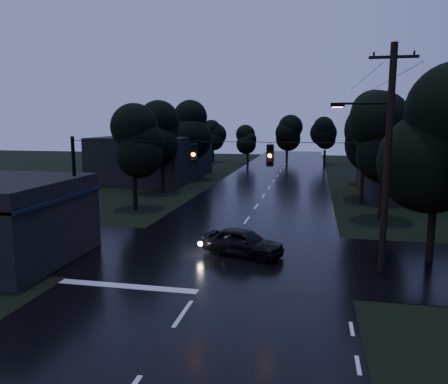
% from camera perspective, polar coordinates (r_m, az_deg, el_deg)
% --- Properties ---
extents(main_road, '(12.00, 120.00, 0.02)m').
position_cam_1_polar(main_road, '(39.77, 5.18, -0.54)').
color(main_road, black).
rests_on(main_road, ground).
extents(cross_street, '(60.00, 9.00, 0.02)m').
position_cam_1_polar(cross_street, '(22.44, -0.11, -8.25)').
color(cross_street, black).
rests_on(cross_street, ground).
extents(building_far_right, '(10.00, 14.00, 4.40)m').
position_cam_1_polar(building_far_right, '(44.25, 24.18, 2.56)').
color(building_far_right, black).
rests_on(building_far_right, ground).
extents(building_far_left, '(10.00, 16.00, 5.00)m').
position_cam_1_polar(building_far_left, '(52.45, -8.92, 4.52)').
color(building_far_left, black).
rests_on(building_far_left, ground).
extents(utility_pole_main, '(3.50, 0.30, 10.00)m').
position_cam_1_polar(utility_pole_main, '(20.24, 20.34, 4.45)').
color(utility_pole_main, black).
rests_on(utility_pole_main, ground).
extents(utility_pole_far, '(2.00, 0.30, 7.50)m').
position_cam_1_polar(utility_pole_far, '(37.27, 17.73, 4.41)').
color(utility_pole_far, black).
rests_on(utility_pole_far, ground).
extents(anchor_pole_left, '(0.18, 0.18, 6.00)m').
position_cam_1_polar(anchor_pole_left, '(23.51, -18.83, -0.42)').
color(anchor_pole_left, black).
rests_on(anchor_pole_left, ground).
extents(span_signals, '(15.00, 0.37, 1.12)m').
position_cam_1_polar(span_signals, '(20.35, 0.85, 5.01)').
color(span_signals, black).
rests_on(span_signals, ground).
extents(tree_corner_near, '(4.48, 4.48, 9.44)m').
position_cam_1_polar(tree_corner_near, '(22.67, 26.22, 6.40)').
color(tree_corner_near, black).
rests_on(tree_corner_near, ground).
extents(tree_left_a, '(3.92, 3.92, 8.26)m').
position_cam_1_polar(tree_left_a, '(33.74, -11.77, 6.51)').
color(tree_left_a, black).
rests_on(tree_left_a, ground).
extents(tree_left_b, '(4.20, 4.20, 8.85)m').
position_cam_1_polar(tree_left_b, '(41.39, -8.15, 7.61)').
color(tree_left_b, black).
rests_on(tree_left_b, ground).
extents(tree_left_c, '(4.48, 4.48, 9.44)m').
position_cam_1_polar(tree_left_c, '(51.07, -4.98, 8.39)').
color(tree_left_c, black).
rests_on(tree_left_c, ground).
extents(tree_right_a, '(4.20, 4.20, 8.85)m').
position_cam_1_polar(tree_right_a, '(31.31, 20.30, 6.62)').
color(tree_right_a, black).
rests_on(tree_right_a, ground).
extents(tree_right_b, '(4.48, 4.48, 9.44)m').
position_cam_1_polar(tree_right_b, '(39.31, 19.48, 7.64)').
color(tree_right_b, black).
rests_on(tree_right_b, ground).
extents(tree_right_c, '(4.76, 4.76, 10.03)m').
position_cam_1_polar(tree_right_c, '(49.30, 18.65, 8.35)').
color(tree_right_c, black).
rests_on(tree_right_c, ground).
extents(car, '(4.45, 2.82, 1.41)m').
position_cam_1_polar(car, '(22.20, 2.52, -6.56)').
color(car, black).
rests_on(car, ground).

